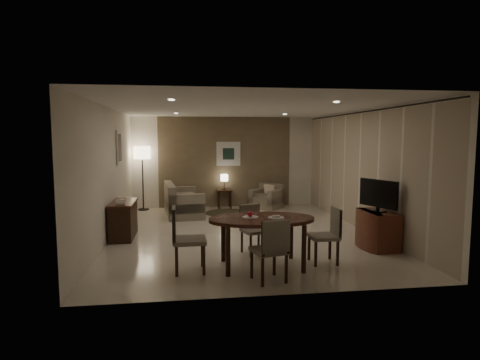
{
  "coord_description": "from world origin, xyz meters",
  "views": [
    {
      "loc": [
        -1.2,
        -8.5,
        2.07
      ],
      "look_at": [
        0.0,
        0.2,
        1.15
      ],
      "focal_mm": 30.0,
      "sensor_mm": 36.0,
      "label": 1
    }
  ],
  "objects": [
    {
      "name": "art_back_frame",
      "position": [
        0.1,
        3.46,
        1.6
      ],
      "size": [
        0.72,
        0.03,
        0.72
      ],
      "primitive_type": "cube",
      "color": "silver",
      "rests_on": "wall_back"
    },
    {
      "name": "art_left_frame",
      "position": [
        -2.72,
        1.2,
        1.85
      ],
      "size": [
        0.03,
        0.6,
        0.8
      ],
      "primitive_type": "cube",
      "color": "silver",
      "rests_on": "wall_left"
    },
    {
      "name": "downlight_nr",
      "position": [
        1.4,
        -1.8,
        2.69
      ],
      "size": [
        0.1,
        0.1,
        0.01
      ],
      "primitive_type": "cylinder",
      "color": "white",
      "rests_on": "ceiling"
    },
    {
      "name": "downlight_fl",
      "position": [
        -1.4,
        1.8,
        2.69
      ],
      "size": [
        0.1,
        0.1,
        0.01
      ],
      "primitive_type": "cylinder",
      "color": "white",
      "rests_on": "ceiling"
    },
    {
      "name": "floor_lamp",
      "position": [
        -2.41,
        3.22,
        0.92
      ],
      "size": [
        0.46,
        0.46,
        1.83
      ],
      "primitive_type": null,
      "color": "#FFE5B7",
      "rests_on": "floor"
    },
    {
      "name": "plate_a",
      "position": [
        -0.17,
        -2.26,
        0.81
      ],
      "size": [
        0.26,
        0.26,
        0.02
      ],
      "primitive_type": "cylinder",
      "color": "white",
      "rests_on": "dining_table"
    },
    {
      "name": "art_left_canvas",
      "position": [
        -2.71,
        1.2,
        1.85
      ],
      "size": [
        0.01,
        0.46,
        0.64
      ],
      "primitive_type": "cube",
      "color": "gray",
      "rests_on": "wall_left"
    },
    {
      "name": "table_lamp",
      "position": [
        -0.05,
        3.25,
        0.8
      ],
      "size": [
        0.22,
        0.22,
        0.5
      ],
      "primitive_type": null,
      "color": "#FFEAC1",
      "rests_on": "side_table"
    },
    {
      "name": "room_shell",
      "position": [
        0.0,
        0.4,
        1.35
      ],
      "size": [
        5.5,
        7.0,
        2.7
      ],
      "color": "beige",
      "rests_on": "ground"
    },
    {
      "name": "side_table",
      "position": [
        -0.05,
        3.23,
        0.28
      ],
      "size": [
        0.43,
        0.43,
        0.55
      ],
      "primitive_type": null,
      "color": "#321F10",
      "rests_on": "floor"
    },
    {
      "name": "chair_right",
      "position": [
        1.06,
        -2.25,
        0.46
      ],
      "size": [
        0.45,
        0.45,
        0.92
      ],
      "primitive_type": null,
      "rotation": [
        0.0,
        0.0,
        -1.59
      ],
      "color": "gray",
      "rests_on": "floor"
    },
    {
      "name": "armchair",
      "position": [
        1.18,
        3.0,
        0.36
      ],
      "size": [
        1.1,
        1.1,
        0.71
      ],
      "primitive_type": null,
      "rotation": [
        0.0,
        0.0,
        -0.75
      ],
      "color": "gray",
      "rests_on": "floor"
    },
    {
      "name": "sofa",
      "position": [
        -1.25,
        2.33,
        0.43
      ],
      "size": [
        1.91,
        1.11,
        0.86
      ],
      "primitive_type": null,
      "rotation": [
        0.0,
        0.0,
        1.68
      ],
      "color": "gray",
      "rests_on": "floor"
    },
    {
      "name": "chair_near",
      "position": [
        -0.02,
        -2.95,
        0.47
      ],
      "size": [
        0.55,
        0.55,
        0.93
      ],
      "primitive_type": null,
      "rotation": [
        0.0,
        0.0,
        3.39
      ],
      "color": "gray",
      "rests_on": "floor"
    },
    {
      "name": "plate_b",
      "position": [
        0.23,
        -2.36,
        0.81
      ],
      "size": [
        0.26,
        0.26,
        0.02
      ],
      "primitive_type": "cylinder",
      "color": "white",
      "rests_on": "dining_table"
    },
    {
      "name": "chair_far",
      "position": [
        0.03,
        -1.55,
        0.43
      ],
      "size": [
        0.53,
        0.53,
        0.87
      ],
      "primitive_type": null,
      "rotation": [
        0.0,
        0.0,
        0.32
      ],
      "color": "gray",
      "rests_on": "floor"
    },
    {
      "name": "downlight_nl",
      "position": [
        -1.4,
        -1.8,
        2.69
      ],
      "size": [
        0.1,
        0.1,
        0.01
      ],
      "primitive_type": "cylinder",
      "color": "white",
      "rests_on": "ceiling"
    },
    {
      "name": "taupe_accent",
      "position": [
        0.0,
        3.48,
        1.35
      ],
      "size": [
        3.96,
        0.03,
        2.7
      ],
      "primitive_type": "cube",
      "color": "#7A694C",
      "rests_on": "wall_back"
    },
    {
      "name": "curtain_wall",
      "position": [
        2.68,
        0.0,
        1.32
      ],
      "size": [
        0.08,
        6.7,
        2.58
      ],
      "primitive_type": null,
      "color": "beige",
      "rests_on": "wall_right"
    },
    {
      "name": "round_rug",
      "position": [
        -0.05,
        2.41,
        0.01
      ],
      "size": [
        1.23,
        1.23,
        0.01
      ],
      "primitive_type": "cylinder",
      "color": "#423E25",
      "rests_on": "floor"
    },
    {
      "name": "curtain_rod",
      "position": [
        2.68,
        0.0,
        2.64
      ],
      "size": [
        0.03,
        6.8,
        0.03
      ],
      "primitive_type": "cylinder",
      "rotation": [
        1.57,
        0.0,
        0.0
      ],
      "color": "black",
      "rests_on": "wall_right"
    },
    {
      "name": "fruit_apple",
      "position": [
        -0.17,
        -2.26,
        0.86
      ],
      "size": [
        0.09,
        0.09,
        0.09
      ],
      "primitive_type": "sphere",
      "color": "#BB1533",
      "rests_on": "plate_a"
    },
    {
      "name": "art_back_canvas",
      "position": [
        0.1,
        3.44,
        1.6
      ],
      "size": [
        0.34,
        0.01,
        0.34
      ],
      "primitive_type": "cube",
      "color": "#1B3027",
      "rests_on": "wall_back"
    },
    {
      "name": "flat_tv",
      "position": [
        2.38,
        -1.5,
        1.02
      ],
      "size": [
        0.36,
        0.85,
        0.6
      ],
      "primitive_type": null,
      "rotation": [
        0.0,
        0.0,
        0.35
      ],
      "color": "black",
      "rests_on": "tv_cabinet"
    },
    {
      "name": "dining_table",
      "position": [
        0.01,
        -2.31,
        0.4
      ],
      "size": [
        1.71,
        1.07,
        0.8
      ],
      "primitive_type": null,
      "color": "#4F2619",
      "rests_on": "floor"
    },
    {
      "name": "chair_left",
      "position": [
        -1.14,
        -2.38,
        0.51
      ],
      "size": [
        0.5,
        0.5,
        1.02
      ],
      "primitive_type": null,
      "rotation": [
        0.0,
        0.0,
        1.58
      ],
      "color": "gray",
      "rests_on": "floor"
    },
    {
      "name": "telephone",
      "position": [
        -2.49,
        -0.3,
        0.8
      ],
      "size": [
        0.2,
        0.14,
        0.09
      ],
      "primitive_type": null,
      "color": "white",
      "rests_on": "console_desk"
    },
    {
      "name": "console_desk",
      "position": [
        -2.49,
        0.0,
        0.38
      ],
      "size": [
        0.48,
        1.2,
        0.75
      ],
      "primitive_type": null,
      "color": "#4F2619",
      "rests_on": "floor"
    },
    {
      "name": "downlight_fr",
      "position": [
        1.4,
        1.8,
        2.69
      ],
      "size": [
        0.1,
        0.1,
        0.01
      ],
      "primitive_type": "cylinder",
      "color": "white",
      "rests_on": "ceiling"
    },
    {
      "name": "napkin",
      "position": [
        0.23,
        -2.36,
        0.83
      ],
      "size": [
        0.12,
        0.08,
        0.03
      ],
      "primitive_type": "cube",
      "color": "white",
      "rests_on": "plate_b"
    },
    {
      "name": "tv_cabinet",
      "position": [
        2.4,
        -1.5,
        0.35
      ],
      "size": [
        0.48,
        0.9,
        0.7
      ],
      "primitive_type": null,
      "color": "brown",
      "rests_on": "floor"
    }
  ]
}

